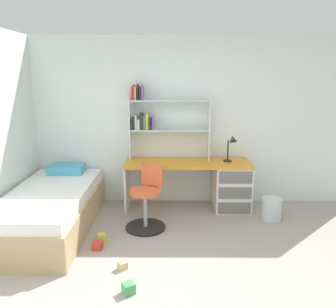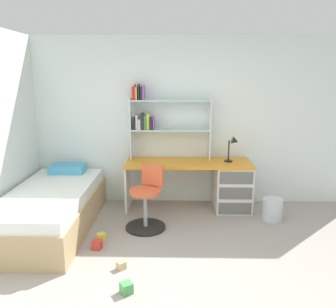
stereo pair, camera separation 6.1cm
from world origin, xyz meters
name	(u,v)px [view 1 (the left image)]	position (x,y,z in m)	size (l,w,h in m)	color
ground_plane	(193,298)	(0.00, 0.00, -0.01)	(5.53, 5.88, 0.02)	#9E938C
room_shell	(86,136)	(-1.18, 1.20, 1.26)	(5.53, 5.88, 2.52)	silver
desk	(220,183)	(0.53, 2.12, 0.40)	(1.82, 0.59, 0.72)	orange
bookshelf_hutch	(158,118)	(-0.39, 2.30, 1.34)	(1.19, 0.22, 1.11)	silver
desk_lamp	(233,145)	(0.70, 2.12, 0.97)	(0.20, 0.17, 0.38)	black
swivel_chair	(147,204)	(-0.51, 1.45, 0.33)	(0.52, 0.52, 0.82)	black
bed_platform	(51,210)	(-1.74, 1.39, 0.27)	(1.00, 2.09, 0.65)	tan
waste_bin	(272,209)	(1.20, 1.73, 0.15)	(0.28, 0.28, 0.30)	silver
toy_block_yellow_0	(101,238)	(-1.03, 1.05, 0.05)	(0.10, 0.10, 0.10)	gold
toy_block_natural_1	(123,265)	(-0.69, 0.45, 0.04)	(0.08, 0.08, 0.08)	tan
toy_block_red_2	(98,245)	(-1.04, 0.86, 0.05)	(0.10, 0.10, 0.10)	red
toy_block_green_3	(129,288)	(-0.58, 0.05, 0.05)	(0.10, 0.10, 0.10)	#479E51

